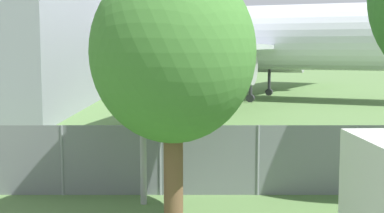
# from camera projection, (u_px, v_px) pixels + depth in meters

# --- Properties ---
(perimeter_fence) EXTENTS (56.07, 0.07, 1.84)m
(perimeter_fence) POSITION_uv_depth(u_px,v_px,m) (161.00, 160.00, 13.88)
(perimeter_fence) COLOR gray
(perimeter_fence) RESTS_ON ground
(airplane) EXTENTS (48.22, 39.23, 14.07)m
(airplane) POSITION_uv_depth(u_px,v_px,m) (282.00, 38.00, 39.42)
(airplane) COLOR silver
(airplane) RESTS_ON ground
(tree_left_of_cabin) EXTENTS (3.58, 3.58, 5.71)m
(tree_left_of_cabin) POSITION_uv_depth(u_px,v_px,m) (174.00, 53.00, 11.49)
(tree_left_of_cabin) COLOR brown
(tree_left_of_cabin) RESTS_ON ground
(light_mast) EXTENTS (0.44, 0.44, 8.14)m
(light_mast) POSITION_uv_depth(u_px,v_px,m) (143.00, 1.00, 12.64)
(light_mast) COLOR #99999E
(light_mast) RESTS_ON ground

